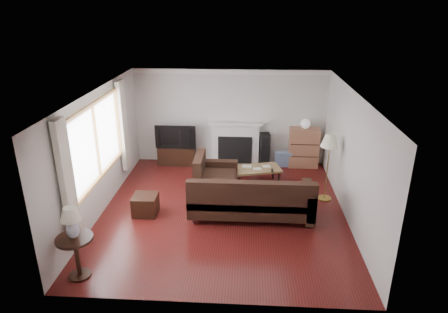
# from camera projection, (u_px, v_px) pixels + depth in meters

# --- Properties ---
(room) EXTENTS (5.10, 5.60, 2.54)m
(room) POSITION_uv_depth(u_px,v_px,m) (223.00, 155.00, 7.91)
(room) COLOR #4E1311
(room) RESTS_ON ground
(window) EXTENTS (0.12, 2.74, 1.54)m
(window) POSITION_uv_depth(u_px,v_px,m) (97.00, 141.00, 7.75)
(window) COLOR olive
(window) RESTS_ON room
(curtain_near) EXTENTS (0.10, 0.35, 2.10)m
(curtain_near) POSITION_uv_depth(u_px,v_px,m) (67.00, 182.00, 6.39)
(curtain_near) COLOR beige
(curtain_near) RESTS_ON room
(curtain_far) EXTENTS (0.10, 0.35, 2.10)m
(curtain_far) POSITION_uv_depth(u_px,v_px,m) (123.00, 126.00, 9.22)
(curtain_far) COLOR beige
(curtain_far) RESTS_ON room
(fireplace) EXTENTS (1.40, 0.26, 1.15)m
(fireplace) POSITION_uv_depth(u_px,v_px,m) (235.00, 143.00, 10.60)
(fireplace) COLOR white
(fireplace) RESTS_ON room
(tv_stand) EXTENTS (0.98, 0.44, 0.49)m
(tv_stand) POSITION_uv_depth(u_px,v_px,m) (177.00, 155.00, 10.68)
(tv_stand) COLOR black
(tv_stand) RESTS_ON ground
(television) EXTENTS (1.06, 0.14, 0.61)m
(television) POSITION_uv_depth(u_px,v_px,m) (176.00, 136.00, 10.48)
(television) COLOR black
(television) RESTS_ON tv_stand
(speaker_left) EXTENTS (0.30, 0.35, 0.99)m
(speaker_left) POSITION_uv_depth(u_px,v_px,m) (185.00, 146.00, 10.62)
(speaker_left) COLOR black
(speaker_left) RESTS_ON ground
(speaker_right) EXTENTS (0.28, 0.32, 0.88)m
(speaker_right) POSITION_uv_depth(u_px,v_px,m) (265.00, 149.00, 10.52)
(speaker_right) COLOR black
(speaker_right) RESTS_ON ground
(bookshelf) EXTENTS (0.76, 0.36, 1.05)m
(bookshelf) POSITION_uv_depth(u_px,v_px,m) (304.00, 148.00, 10.41)
(bookshelf) COLOR #9D6449
(bookshelf) RESTS_ON ground
(globe_lamp) EXTENTS (0.25, 0.25, 0.25)m
(globe_lamp) POSITION_uv_depth(u_px,v_px,m) (306.00, 124.00, 10.17)
(globe_lamp) COLOR white
(globe_lamp) RESTS_ON bookshelf
(sectional_sofa) EXTENTS (2.69, 1.97, 0.87)m
(sectional_sofa) POSITION_uv_depth(u_px,v_px,m) (251.00, 197.00, 8.01)
(sectional_sofa) COLOR black
(sectional_sofa) RESTS_ON ground
(coffee_table) EXTENTS (1.19, 0.84, 0.42)m
(coffee_table) POSITION_uv_depth(u_px,v_px,m) (257.00, 176.00, 9.49)
(coffee_table) COLOR olive
(coffee_table) RESTS_ON ground
(footstool) EXTENTS (0.49, 0.49, 0.41)m
(footstool) POSITION_uv_depth(u_px,v_px,m) (145.00, 205.00, 8.18)
(footstool) COLOR black
(footstool) RESTS_ON ground
(floor_lamp) EXTENTS (0.52, 0.52, 1.51)m
(floor_lamp) POSITION_uv_depth(u_px,v_px,m) (327.00, 167.00, 8.58)
(floor_lamp) COLOR #A98B3A
(floor_lamp) RESTS_ON ground
(side_table) EXTENTS (0.57, 0.57, 0.71)m
(side_table) POSITION_uv_depth(u_px,v_px,m) (77.00, 257.00, 6.26)
(side_table) COLOR black
(side_table) RESTS_ON ground
(table_lamp) EXTENTS (0.32, 0.32, 0.51)m
(table_lamp) POSITION_uv_depth(u_px,v_px,m) (72.00, 223.00, 6.03)
(table_lamp) COLOR silver
(table_lamp) RESTS_ON side_table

